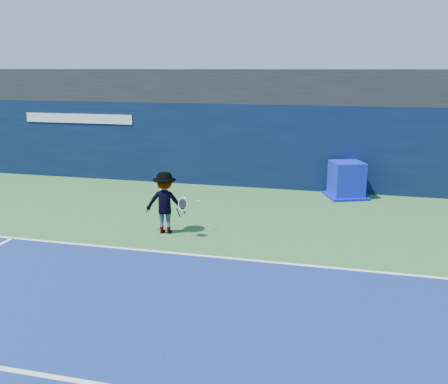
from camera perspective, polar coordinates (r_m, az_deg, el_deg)
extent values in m
plane|color=#2D662F|center=(9.11, -8.45, -13.88)|extent=(80.00, 80.00, 0.00)
cube|color=white|center=(11.67, -2.80, -7.26)|extent=(24.00, 0.10, 0.01)
cube|color=white|center=(7.57, -14.62, -20.45)|extent=(24.00, 0.10, 0.01)
cube|color=black|center=(19.18, 4.64, 12.03)|extent=(36.00, 3.00, 1.20)
cube|color=#091533|center=(18.39, 3.98, 5.39)|extent=(36.00, 1.00, 3.00)
cube|color=white|center=(20.25, -16.34, 8.08)|extent=(4.50, 0.04, 0.35)
cube|color=#0D19BB|center=(17.23, 13.82, 1.39)|extent=(1.30, 1.30, 1.21)
cube|color=#0C0EAE|center=(17.35, 13.71, -0.42)|extent=(1.63, 1.63, 0.08)
imported|color=silver|center=(13.13, -6.75, -1.21)|extent=(1.13, 0.75, 1.64)
cylinder|color=black|center=(12.80, -5.24, -2.35)|extent=(0.08, 0.14, 0.26)
torus|color=white|center=(12.64, -4.74, -1.37)|extent=(0.30, 0.17, 0.29)
cylinder|color=black|center=(12.64, -4.74, -1.37)|extent=(0.25, 0.13, 0.25)
sphere|color=#AFD918|center=(13.12, -2.86, -1.07)|extent=(0.07, 0.07, 0.07)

